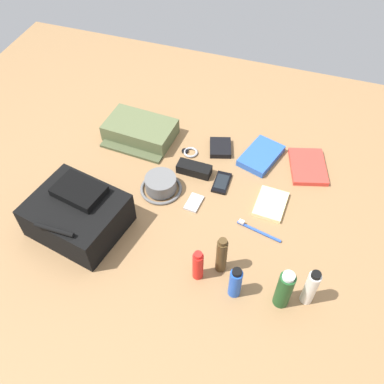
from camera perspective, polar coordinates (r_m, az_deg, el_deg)
ground_plane at (r=1.69m, az=0.00°, el=-1.14°), size 2.64×2.02×0.02m
backpack at (r=1.59m, az=-14.97°, el=-2.85°), size 0.36×0.32×0.17m
toiletry_pouch at (r=1.91m, az=-6.94°, el=8.08°), size 0.31×0.24×0.07m
bucket_hat at (r=1.69m, az=-4.17°, el=0.96°), size 0.17×0.17×0.07m
toothpaste_tube at (r=1.42m, az=15.49°, el=-12.15°), size 0.04×0.04×0.17m
shampoo_bottle at (r=1.40m, az=12.16°, el=-12.55°), size 0.05×0.05×0.17m
deodorant_spray at (r=1.40m, az=5.78°, el=-11.89°), size 0.04×0.04×0.14m
cologne_bottle at (r=1.43m, az=3.95°, el=-8.39°), size 0.04×0.04×0.17m
sunscreen_spray at (r=1.43m, az=0.79°, el=-9.73°), size 0.04×0.04×0.14m
paperback_novel at (r=1.84m, az=15.14°, el=3.27°), size 0.19×0.23×0.02m
travel_guidebook at (r=1.84m, az=9.16°, el=4.75°), size 0.18×0.23×0.03m
cell_phone at (r=1.73m, az=3.95°, el=1.26°), size 0.06×0.11×0.01m
media_player at (r=1.66m, az=0.26°, el=-1.41°), size 0.06×0.09×0.01m
wristwatch at (r=1.84m, az=-0.29°, el=5.32°), size 0.07×0.06×0.01m
toothbrush at (r=1.60m, az=8.56°, el=-5.03°), size 0.17×0.05×0.02m
wallet at (r=1.86m, az=3.80°, el=5.90°), size 0.12×0.13×0.02m
notepad at (r=1.68m, az=10.43°, el=-1.57°), size 0.12×0.16×0.02m
sunglasses_case at (r=1.76m, az=0.29°, el=3.07°), size 0.14×0.06×0.04m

